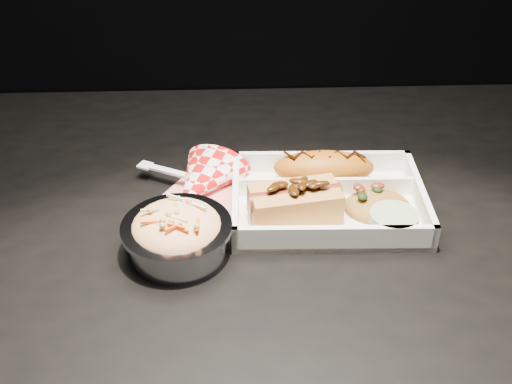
% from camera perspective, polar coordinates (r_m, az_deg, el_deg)
% --- Properties ---
extents(dining_table, '(1.20, 0.80, 0.75)m').
position_cam_1_polar(dining_table, '(0.89, 2.95, -7.29)').
color(dining_table, black).
rests_on(dining_table, ground).
extents(food_tray, '(0.25, 0.19, 0.04)m').
position_cam_1_polar(food_tray, '(0.86, 6.33, -0.96)').
color(food_tray, white).
rests_on(food_tray, dining_table).
extents(fried_pastry, '(0.14, 0.06, 0.05)m').
position_cam_1_polar(fried_pastry, '(0.89, 6.04, 2.16)').
color(fried_pastry, '#AE5911').
rests_on(fried_pastry, food_tray).
extents(hotdog, '(0.12, 0.08, 0.06)m').
position_cam_1_polar(hotdog, '(0.82, 3.48, -0.78)').
color(hotdog, '#CB8B45').
rests_on(hotdog, food_tray).
extents(fried_rice_mound, '(0.09, 0.07, 0.03)m').
position_cam_1_polar(fried_rice_mound, '(0.85, 10.82, -0.66)').
color(fried_rice_mound, '#AA7131').
rests_on(fried_rice_mound, food_tray).
extents(cupcake_liner, '(0.06, 0.06, 0.03)m').
position_cam_1_polar(cupcake_liner, '(0.81, 12.10, -2.75)').
color(cupcake_liner, '#A2B88B').
rests_on(cupcake_liner, food_tray).
extents(foil_coleslaw_cup, '(0.13, 0.13, 0.07)m').
position_cam_1_polar(foil_coleslaw_cup, '(0.77, -7.03, -3.58)').
color(foil_coleslaw_cup, silver).
rests_on(foil_coleslaw_cup, dining_table).
extents(napkin_fork, '(0.17, 0.15, 0.10)m').
position_cam_1_polar(napkin_fork, '(0.88, -4.86, 0.90)').
color(napkin_fork, red).
rests_on(napkin_fork, dining_table).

